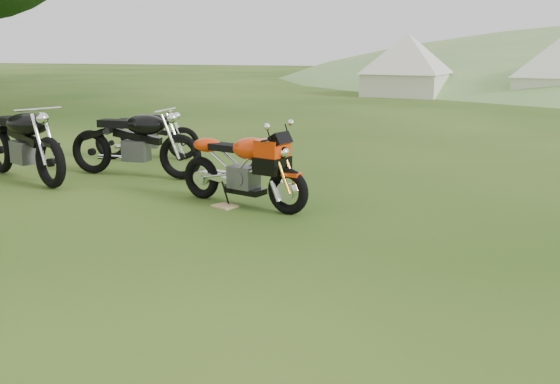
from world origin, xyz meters
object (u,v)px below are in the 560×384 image
(vintage_moto_b, at_px, (134,140))
(vintage_moto_d, at_px, (147,133))
(tent_left, at_px, (407,64))
(sport_motorcycle, at_px, (242,162))
(plywood_board, at_px, (225,206))
(vintage_moto_c, at_px, (22,141))

(vintage_moto_b, distance_m, vintage_moto_d, 1.48)
(vintage_moto_d, height_order, tent_left, tent_left)
(sport_motorcycle, height_order, tent_left, tent_left)
(tent_left, bearing_deg, vintage_moto_d, -89.64)
(vintage_moto_d, bearing_deg, plywood_board, -62.91)
(vintage_moto_b, bearing_deg, plywood_board, -33.26)
(vintage_moto_c, bearing_deg, plywood_board, 15.81)
(plywood_board, xyz_separation_m, vintage_moto_d, (-2.53, 2.61, 0.44))
(sport_motorcycle, distance_m, vintage_moto_d, 3.67)
(sport_motorcycle, bearing_deg, vintage_moto_c, -169.14)
(tent_left, bearing_deg, vintage_moto_c, -91.10)
(sport_motorcycle, xyz_separation_m, vintage_moto_b, (-2.13, 1.13, 0.01))
(vintage_moto_b, bearing_deg, vintage_moto_c, -152.54)
(plywood_board, xyz_separation_m, vintage_moto_c, (-3.31, 0.53, 0.56))
(vintage_moto_b, bearing_deg, vintage_moto_d, 112.60)
(plywood_board, height_order, vintage_moto_c, vintage_moto_c)
(tent_left, bearing_deg, plywood_board, -80.67)
(plywood_board, relative_size, tent_left, 0.09)
(vintage_moto_b, relative_size, vintage_moto_d, 1.20)
(sport_motorcycle, relative_size, vintage_moto_c, 0.81)
(sport_motorcycle, xyz_separation_m, vintage_moto_d, (-2.71, 2.48, -0.08))
(vintage_moto_c, relative_size, tent_left, 0.75)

